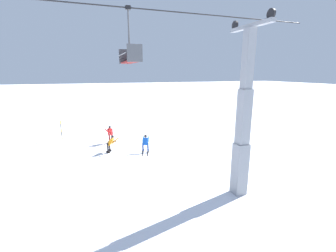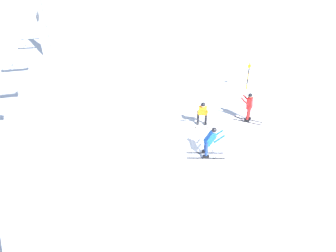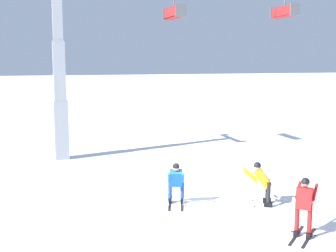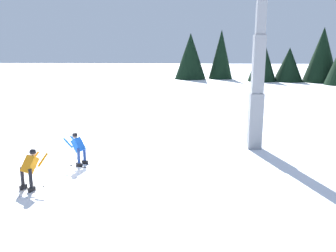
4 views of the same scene
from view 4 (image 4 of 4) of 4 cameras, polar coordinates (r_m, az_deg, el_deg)
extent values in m
plane|color=white|center=(15.51, -19.23, -6.99)|extent=(260.00, 260.00, 0.00)
cube|color=black|center=(15.57, -14.66, -6.59)|extent=(0.64, 1.67, 0.01)
cube|color=black|center=(15.54, -14.67, -6.29)|extent=(0.19, 0.30, 0.16)
cylinder|color=navy|center=(15.42, -14.76, -4.85)|extent=(0.13, 0.13, 0.66)
cube|color=black|center=(15.88, -13.75, -6.16)|extent=(0.64, 1.67, 0.01)
cube|color=black|center=(15.86, -13.76, -5.87)|extent=(0.19, 0.30, 0.16)
cylinder|color=navy|center=(15.74, -13.84, -4.45)|extent=(0.13, 0.13, 0.66)
cube|color=blue|center=(15.55, -14.82, -3.08)|extent=(0.57, 0.63, 0.66)
sphere|color=tan|center=(15.54, -15.35, -1.62)|extent=(0.22, 0.22, 0.22)
sphere|color=black|center=(15.53, -15.35, -1.49)|extent=(0.24, 0.24, 0.24)
cylinder|color=blue|center=(15.57, -16.43, -2.75)|extent=(0.24, 0.49, 0.43)
cylinder|color=gray|center=(15.72, -16.52, -4.87)|extent=(0.06, 0.48, 1.13)
cylinder|color=black|center=(15.70, -16.03, -6.35)|extent=(0.07, 0.07, 0.01)
cylinder|color=blue|center=(15.91, -15.40, -2.36)|extent=(0.24, 0.49, 0.43)
cylinder|color=gray|center=(16.13, -15.29, -4.35)|extent=(0.28, 0.42, 1.13)
cylinder|color=black|center=(16.18, -14.62, -5.71)|extent=(0.07, 0.07, 0.01)
cube|color=gray|center=(18.12, 14.41, 0.79)|extent=(0.68, 0.68, 2.88)
cube|color=gray|center=(17.79, 14.92, 9.91)|extent=(0.57, 0.57, 2.88)
cube|color=gray|center=(17.92, 15.46, 19.13)|extent=(0.46, 0.46, 2.88)
cube|color=white|center=(13.79, -23.07, -9.72)|extent=(1.63, 0.80, 0.01)
cube|color=black|center=(13.76, -23.10, -9.38)|extent=(0.30, 0.21, 0.16)
cylinder|color=black|center=(13.62, -23.25, -7.73)|extent=(0.13, 0.13, 0.68)
cube|color=white|center=(13.47, -21.88, -10.14)|extent=(1.63, 0.80, 0.01)
cube|color=black|center=(13.44, -21.91, -9.80)|extent=(0.30, 0.21, 0.16)
cylinder|color=black|center=(13.30, -22.05, -8.11)|extent=(0.13, 0.13, 0.68)
cube|color=orange|center=(13.43, -22.20, -6.00)|extent=(0.70, 0.62, 0.66)
sphere|color=tan|center=(13.44, -21.72, -4.23)|extent=(0.23, 0.23, 0.23)
sphere|color=black|center=(13.43, -21.74, -4.08)|extent=(0.25, 0.25, 0.25)
cylinder|color=orange|center=(13.83, -21.55, -5.04)|extent=(0.50, 0.28, 0.45)
cylinder|color=gray|center=(14.07, -21.33, -7.28)|extent=(0.50, 0.11, 1.17)
cylinder|color=black|center=(14.13, -21.87, -8.90)|extent=(0.07, 0.07, 0.01)
cylinder|color=orange|center=(13.49, -20.27, -5.36)|extent=(0.50, 0.28, 0.45)
cylinder|color=gray|center=(13.67, -19.80, -7.73)|extent=(0.41, 0.33, 1.17)
cylinder|color=black|center=(13.66, -20.09, -9.48)|extent=(0.07, 0.07, 0.01)
cone|color=black|center=(61.71, 24.45, 10.81)|extent=(5.59, 5.59, 8.83)
cone|color=black|center=(61.03, 19.62, 9.68)|extent=(4.82, 4.82, 5.61)
cone|color=black|center=(60.25, 15.60, 10.57)|extent=(4.73, 4.73, 6.99)
cone|color=black|center=(64.26, 8.89, 11.78)|extent=(4.35, 4.35, 8.85)
cone|color=black|center=(63.03, 3.79, 11.60)|extent=(5.69, 5.69, 8.21)
camera|label=1|loc=(16.49, 58.26, 12.31)|focal=24.52mm
camera|label=2|loc=(23.55, 4.08, 17.60)|focal=28.99mm
camera|label=3|loc=(26.33, -41.91, 9.07)|focal=47.15mm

